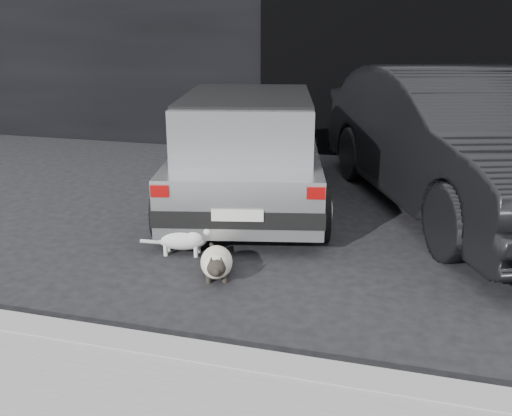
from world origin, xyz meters
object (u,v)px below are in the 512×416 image
(silver_hatchback, at_px, (248,145))
(second_car, at_px, (458,142))
(cat_siamese, at_px, (217,263))
(cat_white, at_px, (185,238))

(silver_hatchback, height_order, second_car, second_car)
(cat_siamese, bearing_deg, second_car, -148.24)
(silver_hatchback, distance_m, second_car, 2.48)
(silver_hatchback, distance_m, cat_siamese, 2.28)
(second_car, distance_m, cat_white, 3.42)
(silver_hatchback, xyz_separation_m, cat_white, (-0.12, -1.75, -0.58))
(second_car, xyz_separation_m, cat_siamese, (-2.09, -2.60, -0.70))
(cat_siamese, xyz_separation_m, cat_white, (-0.47, 0.42, 0.04))
(silver_hatchback, bearing_deg, cat_white, -107.12)
(second_car, bearing_deg, cat_siamese, -152.94)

